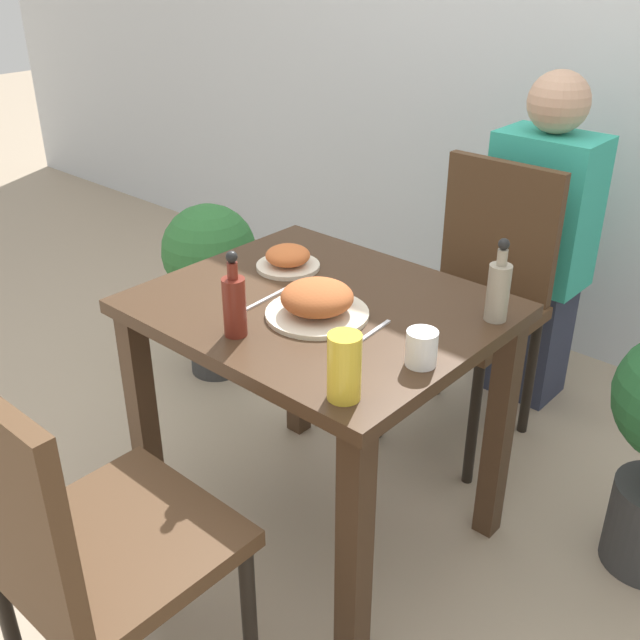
{
  "coord_description": "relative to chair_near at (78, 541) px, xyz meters",
  "views": [
    {
      "loc": [
        1.11,
        -1.25,
        1.56
      ],
      "look_at": [
        0.0,
        0.0,
        0.68
      ],
      "focal_mm": 42.0,
      "sensor_mm": 36.0,
      "label": 1
    }
  ],
  "objects": [
    {
      "name": "ground_plane",
      "position": [
        -0.06,
        0.76,
        -0.53
      ],
      "size": [
        16.0,
        16.0,
        0.0
      ],
      "primitive_type": "plane",
      "color": "tan"
    },
    {
      "name": "wall_back",
      "position": [
        -0.06,
        2.25,
        0.77
      ],
      "size": [
        8.0,
        0.05,
        2.6
      ],
      "color": "silver",
      "rests_on": "ground_plane"
    },
    {
      "name": "dining_table",
      "position": [
        -0.06,
        0.76,
        0.07
      ],
      "size": [
        0.85,
        0.72,
        0.73
      ],
      "color": "#3D2819",
      "rests_on": "ground_plane"
    },
    {
      "name": "chair_near",
      "position": [
        0.0,
        0.0,
        0.0
      ],
      "size": [
        0.42,
        0.42,
        0.92
      ],
      "rotation": [
        0.0,
        0.0,
        3.14
      ],
      "color": "#4C331E",
      "rests_on": "ground_plane"
    },
    {
      "name": "chair_far",
      "position": [
        -0.02,
        1.48,
        0.0
      ],
      "size": [
        0.42,
        0.42,
        0.92
      ],
      "color": "#4C331E",
      "rests_on": "ground_plane"
    },
    {
      "name": "food_plate",
      "position": [
        -0.02,
        0.7,
        0.24
      ],
      "size": [
        0.25,
        0.25,
        0.09
      ],
      "color": "beige",
      "rests_on": "dining_table"
    },
    {
      "name": "side_plate",
      "position": [
        -0.27,
        0.86,
        0.23
      ],
      "size": [
        0.17,
        0.17,
        0.06
      ],
      "color": "beige",
      "rests_on": "dining_table"
    },
    {
      "name": "drink_cup",
      "position": [
        0.3,
        0.68,
        0.24
      ],
      "size": [
        0.07,
        0.07,
        0.08
      ],
      "color": "white",
      "rests_on": "dining_table"
    },
    {
      "name": "juice_glass",
      "position": [
        0.26,
        0.47,
        0.27
      ],
      "size": [
        0.07,
        0.07,
        0.14
      ],
      "color": "gold",
      "rests_on": "dining_table"
    },
    {
      "name": "sauce_bottle",
      "position": [
        -0.1,
        0.51,
        0.28
      ],
      "size": [
        0.05,
        0.05,
        0.21
      ],
      "color": "maroon",
      "rests_on": "dining_table"
    },
    {
      "name": "condiment_bottle",
      "position": [
        0.31,
        0.97,
        0.28
      ],
      "size": [
        0.05,
        0.05,
        0.21
      ],
      "color": "gray",
      "rests_on": "dining_table"
    },
    {
      "name": "fork_utensil",
      "position": [
        -0.17,
        0.7,
        0.21
      ],
      "size": [
        0.02,
        0.2,
        0.0
      ],
      "rotation": [
        0.0,
        0.0,
        1.63
      ],
      "color": "silver",
      "rests_on": "dining_table"
    },
    {
      "name": "spoon_utensil",
      "position": [
        0.14,
        0.7,
        0.21
      ],
      "size": [
        0.02,
        0.18,
        0.0
      ],
      "rotation": [
        0.0,
        0.0,
        1.65
      ],
      "color": "silver",
      "rests_on": "dining_table"
    },
    {
      "name": "potted_plant_left",
      "position": [
        -0.95,
        1.15,
        -0.09
      ],
      "size": [
        0.35,
        0.35,
        0.68
      ],
      "color": "#333333",
      "rests_on": "ground_plane"
    },
    {
      "name": "person_figure",
      "position": [
        0.01,
        1.82,
        0.05
      ],
      "size": [
        0.34,
        0.22,
        1.17
      ],
      "color": "#2D3347",
      "rests_on": "ground_plane"
    }
  ]
}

